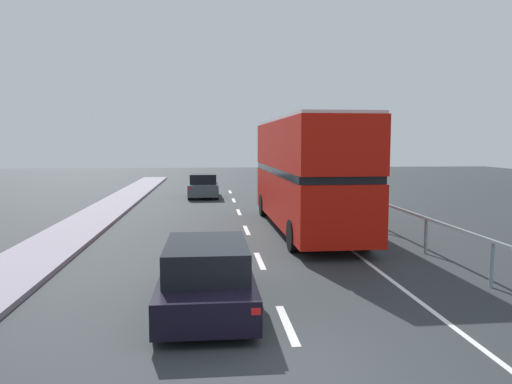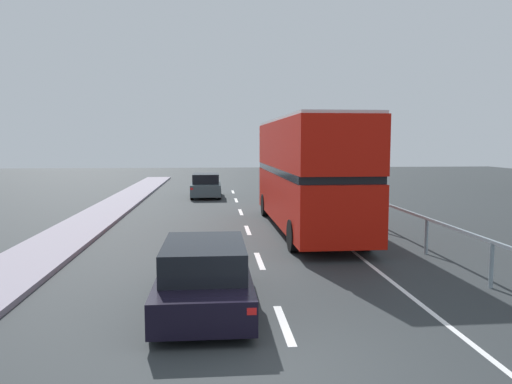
% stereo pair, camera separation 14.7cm
% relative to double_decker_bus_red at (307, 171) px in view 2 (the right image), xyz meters
% --- Properties ---
extents(ground_plane, '(75.54, 120.00, 0.10)m').
position_rel_double_decker_bus_red_xyz_m(ground_plane, '(-2.26, -11.63, -2.34)').
color(ground_plane, '#2A2F31').
extents(lane_paint_markings, '(3.15, 46.00, 0.01)m').
position_rel_double_decker_bus_red_xyz_m(lane_paint_markings, '(-0.30, -3.38, -2.28)').
color(lane_paint_markings, silver).
rests_on(lane_paint_markings, ground).
extents(bridge_side_railing, '(0.10, 42.00, 1.13)m').
position_rel_double_decker_bus_red_xyz_m(bridge_side_railing, '(2.85, -2.63, -1.38)').
color(bridge_side_railing, gray).
rests_on(bridge_side_railing, ground).
extents(double_decker_bus_red, '(2.72, 10.57, 4.27)m').
position_rel_double_decker_bus_red_xyz_m(double_decker_bus_red, '(0.00, 0.00, 0.00)').
color(double_decker_bus_red, red).
rests_on(double_decker_bus_red, ground).
extents(hatchback_car_near, '(1.88, 4.41, 1.38)m').
position_rel_double_decker_bus_red_xyz_m(hatchback_car_near, '(-3.75, -8.66, -1.62)').
color(hatchback_car_near, black).
rests_on(hatchback_car_near, ground).
extents(sedan_car_ahead, '(1.84, 4.14, 1.47)m').
position_rel_double_decker_bus_red_xyz_m(sedan_car_ahead, '(-4.05, 11.98, -1.59)').
color(sedan_car_ahead, '#405156').
rests_on(sedan_car_ahead, ground).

